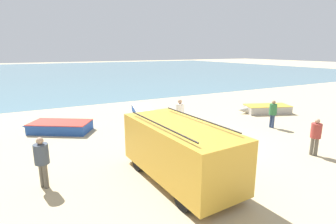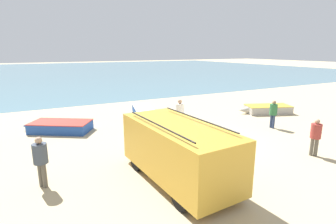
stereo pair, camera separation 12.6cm
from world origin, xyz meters
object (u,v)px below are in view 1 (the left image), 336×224
object	(u,v)px
fisherman_1	(316,134)
fisherman_2	(180,112)
fishing_rowboat_1	(266,109)
fisherman_0	(273,111)
fishing_rowboat_2	(144,112)
parked_van	(179,150)
fisherman_3	(42,158)
fishing_rowboat_0	(59,127)

from	to	relation	value
fisherman_1	fisherman_2	bearing A→B (deg)	-97.30
fishing_rowboat_1	fisherman_2	bearing A→B (deg)	25.96
fisherman_0	fishing_rowboat_2	bearing A→B (deg)	-47.24
parked_van	fisherman_1	bearing A→B (deg)	-100.81
fishing_rowboat_2	fisherman_3	bearing A→B (deg)	151.42
parked_van	fisherman_0	distance (m)	8.64
parked_van	fishing_rowboat_0	size ratio (longest dim) A/B	1.31
parked_van	fishing_rowboat_2	world-z (taller)	parked_van
fisherman_1	fisherman_0	bearing A→B (deg)	-151.38
fishing_rowboat_0	fisherman_3	xyz separation A→B (m)	(-1.12, -6.35, 0.76)
fishing_rowboat_0	fisherman_1	distance (m)	12.97
parked_van	fisherman_0	bearing A→B (deg)	-73.42
fishing_rowboat_1	fisherman_0	distance (m)	3.99
fisherman_3	parked_van	bearing A→B (deg)	-57.28
fisherman_1	fisherman_3	xyz separation A→B (m)	(-10.54, 2.53, 0.06)
parked_van	fisherman_1	size ratio (longest dim) A/B	3.07
parked_van	fishing_rowboat_1	size ratio (longest dim) A/B	1.30
fishing_rowboat_0	fishing_rowboat_1	distance (m)	14.06
parked_van	fishing_rowboat_1	xyz separation A→B (m)	(10.80, 5.81, -0.85)
fisherman_3	fisherman_2	bearing A→B (deg)	-10.15
parked_van	fisherman_3	bearing A→B (deg)	64.60
fisherman_0	fisherman_3	bearing A→B (deg)	6.70
fishing_rowboat_0	parked_van	bearing A→B (deg)	143.32
fisherman_0	fisherman_1	distance (m)	4.17
fishing_rowboat_0	fisherman_3	distance (m)	6.50
fisherman_0	fisherman_3	world-z (taller)	fisherman_3
fisherman_0	fisherman_3	size ratio (longest dim) A/B	0.94
parked_van	fisherman_2	xyz separation A→B (m)	(3.07, 5.11, -0.07)
parked_van	fishing_rowboat_2	size ratio (longest dim) A/B	0.97
fisherman_2	fisherman_3	distance (m)	8.03
parked_van	fisherman_3	distance (m)	4.54
fisherman_0	fisherman_2	world-z (taller)	fisherman_2
fishing_rowboat_2	fisherman_0	size ratio (longest dim) A/B	3.18
fishing_rowboat_2	fisherman_1	size ratio (longest dim) A/B	3.18
parked_van	fishing_rowboat_2	distance (m)	9.53
parked_van	fisherman_0	xyz separation A→B (m)	(8.12, 2.95, -0.15)
parked_van	fisherman_3	size ratio (longest dim) A/B	2.89
fishing_rowboat_0	fishing_rowboat_1	size ratio (longest dim) A/B	0.99
fisherman_1	parked_van	bearing A→B (deg)	-43.62
fishing_rowboat_2	parked_van	bearing A→B (deg)	178.03
parked_van	fisherman_1	world-z (taller)	parked_van
fishing_rowboat_0	fisherman_0	bearing A→B (deg)	-172.14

